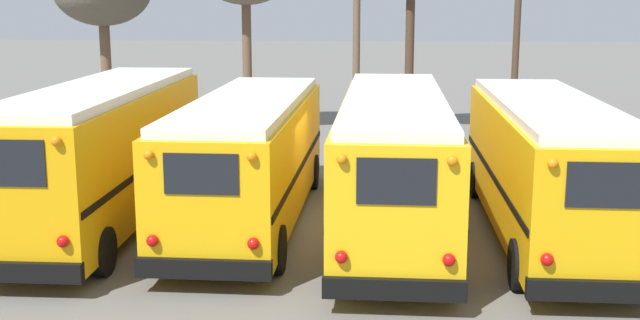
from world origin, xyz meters
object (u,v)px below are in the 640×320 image
Objects in this scene: school_bus_1 at (250,155)px; school_bus_3 at (546,163)px; school_bus_2 at (394,158)px; utility_pole at (357,31)px; school_bus_0 at (104,150)px.

school_bus_3 is at bearing -5.30° from school_bus_1.
school_bus_2 is 13.74m from utility_pole.
school_bus_0 is 1.02× the size of school_bus_3.
school_bus_2 is 1.09× the size of school_bus_3.
school_bus_2 is (3.37, -0.37, 0.07)m from school_bus_1.
utility_pole is (-1.30, 13.48, 2.28)m from school_bus_2.
utility_pole is (5.43, 13.50, 2.20)m from school_bus_0.
school_bus_0 reaches higher than school_bus_2.
school_bus_2 is 1.39× the size of utility_pole.
utility_pole reaches higher than school_bus_3.
school_bus_0 is 1.00× the size of school_bus_1.
school_bus_3 is (3.37, -0.25, -0.03)m from school_bus_2.
school_bus_2 is 3.38m from school_bus_3.
school_bus_3 is at bearing -1.32° from school_bus_0.
school_bus_2 is (6.73, 0.02, -0.08)m from school_bus_0.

